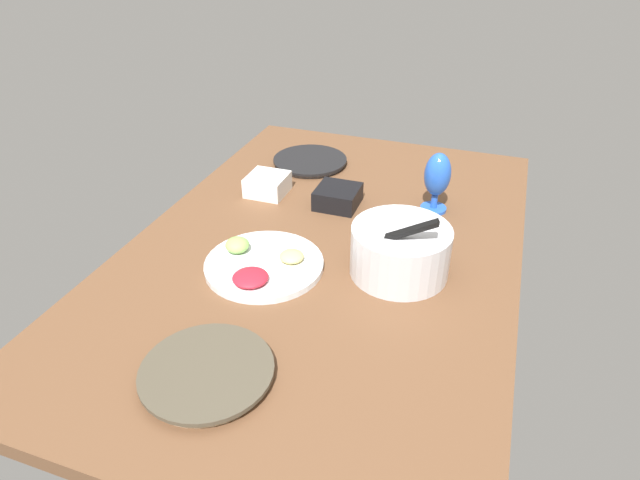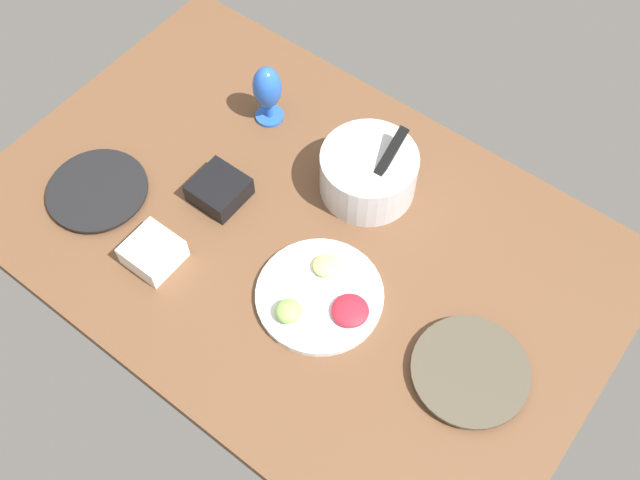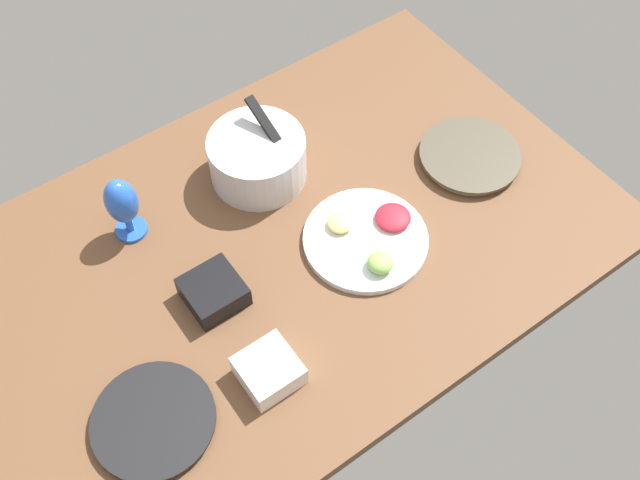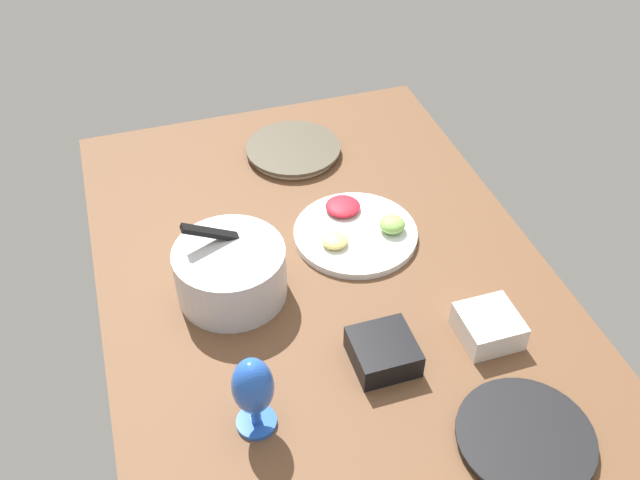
{
  "view_description": "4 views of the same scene",
  "coord_description": "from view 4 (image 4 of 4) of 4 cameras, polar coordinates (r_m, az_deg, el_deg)",
  "views": [
    {
      "loc": [
        119.71,
        40.54,
        81.77
      ],
      "look_at": [
        4.57,
        0.31,
        4.38
      ],
      "focal_mm": 30.55,
      "sensor_mm": 36.0,
      "label": 1
    },
    {
      "loc": [
        63.7,
        -74.49,
        157.6
      ],
      "look_at": [
        7.43,
        -0.49,
        4.38
      ],
      "focal_mm": 41.17,
      "sensor_mm": 36.0,
      "label": 2
    },
    {
      "loc": [
        -52.56,
        -87.24,
        148.19
      ],
      "look_at": [
        4.9,
        -6.79,
        4.38
      ],
      "focal_mm": 40.97,
      "sensor_mm": 36.0,
      "label": 3
    },
    {
      "loc": [
        -107.41,
        36.89,
        118.39
      ],
      "look_at": [
        12.21,
        -0.94,
        4.38
      ],
      "focal_mm": 39.83,
      "sensor_mm": 36.0,
      "label": 4
    }
  ],
  "objects": [
    {
      "name": "ground_plane",
      "position": [
        1.66,
        0.97,
        -4.41
      ],
      "size": [
        160.0,
        104.0,
        4.0
      ],
      "primitive_type": "cube",
      "color": "brown"
    },
    {
      "name": "square_bowl_white",
      "position": [
        1.56,
        13.4,
        -6.67
      ],
      "size": [
        12.23,
        12.23,
        6.18
      ],
      "color": "white",
      "rests_on": "ground_plane"
    },
    {
      "name": "hurricane_glass_blue",
      "position": [
        1.33,
        -5.4,
        -11.85
      ],
      "size": [
        7.9,
        7.9,
        18.71
      ],
      "color": "blue",
      "rests_on": "ground_plane"
    },
    {
      "name": "fruit_platter",
      "position": [
        1.77,
        2.91,
        0.73
      ],
      "size": [
        30.82,
        30.82,
        5.57
      ],
      "color": "silver",
      "rests_on": "ground_plane"
    },
    {
      "name": "dinner_plate_left",
      "position": [
        1.44,
        16.15,
        -15.02
      ],
      "size": [
        26.32,
        26.32,
        2.18
      ],
      "color": "#4C4C51",
      "rests_on": "ground_plane"
    },
    {
      "name": "mixing_bowl",
      "position": [
        1.6,
        -7.2,
        -2.44
      ],
      "size": [
        24.98,
        24.98,
        19.17
      ],
      "color": "silver",
      "rests_on": "ground_plane"
    },
    {
      "name": "dinner_plate_right",
      "position": [
        2.04,
        -2.16,
        7.24
      ],
      "size": [
        26.95,
        26.95,
        2.55
      ],
      "color": "beige",
      "rests_on": "ground_plane"
    },
    {
      "name": "square_bowl_black",
      "position": [
        1.48,
        5.1,
        -8.84
      ],
      "size": [
        12.87,
        12.87,
        5.97
      ],
      "color": "black",
      "rests_on": "ground_plane"
    }
  ]
}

